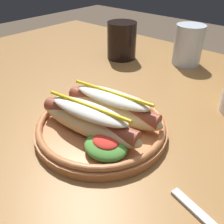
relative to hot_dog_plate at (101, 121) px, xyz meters
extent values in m
cube|color=olive|center=(0.00, 0.05, -0.04)|extent=(1.42, 1.03, 0.04)
cylinder|color=olive|center=(-0.62, 0.48, -0.41)|extent=(0.06, 0.06, 0.70)
cylinder|color=#B77042|center=(0.00, 0.00, -0.02)|extent=(0.24, 0.24, 0.02)
torus|color=#B77042|center=(0.00, 0.00, -0.01)|extent=(0.23, 0.23, 0.01)
ellipsoid|color=#E0C184|center=(0.00, -0.03, 0.01)|extent=(0.21, 0.08, 0.04)
cylinder|color=brown|center=(0.00, -0.03, 0.02)|extent=(0.19, 0.05, 0.03)
ellipsoid|color=silver|center=(0.00, -0.03, 0.04)|extent=(0.16, 0.06, 0.02)
cylinder|color=yellow|center=(0.00, -0.03, 0.05)|extent=(0.16, 0.03, 0.01)
ellipsoid|color=#E0C184|center=(-0.01, 0.03, 0.01)|extent=(0.21, 0.08, 0.04)
cylinder|color=brown|center=(-0.01, 0.03, 0.02)|extent=(0.19, 0.05, 0.03)
ellipsoid|color=silver|center=(-0.01, 0.03, 0.04)|extent=(0.16, 0.06, 0.02)
cylinder|color=yellow|center=(-0.01, 0.03, 0.05)|extent=(0.16, 0.03, 0.01)
ellipsoid|color=#4C8C38|center=(0.05, -0.05, 0.00)|extent=(0.07, 0.06, 0.02)
ellipsoid|color=red|center=(0.05, -0.05, 0.01)|extent=(0.04, 0.04, 0.01)
cube|color=silver|center=(0.21, -0.04, -0.02)|extent=(0.09, 0.03, 0.00)
cylinder|color=black|center=(-0.22, 0.32, 0.03)|extent=(0.09, 0.09, 0.11)
cylinder|color=silver|center=(-0.04, 0.41, 0.03)|extent=(0.08, 0.08, 0.11)
camera|label=1|loc=(0.25, -0.26, 0.26)|focal=39.20mm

